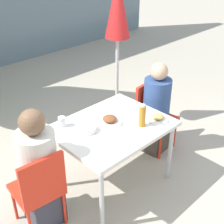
{
  "coord_description": "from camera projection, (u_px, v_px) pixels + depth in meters",
  "views": [
    {
      "loc": [
        -1.81,
        -1.87,
        2.39
      ],
      "look_at": [
        0.0,
        0.0,
        0.9
      ],
      "focal_mm": 50.0,
      "sensor_mm": 36.0,
      "label": 1
    }
  ],
  "objects": [
    {
      "name": "ground_plane",
      "position": [
        112.0,
        182.0,
        3.45
      ],
      "size": [
        24.0,
        24.0,
        0.0
      ],
      "primitive_type": "plane",
      "color": "#B2A893"
    },
    {
      "name": "dining_table",
      "position": [
        112.0,
        131.0,
        3.11
      ],
      "size": [
        1.11,
        0.88,
        0.75
      ],
      "color": "silver",
      "rests_on": "ground"
    },
    {
      "name": "chair_left",
      "position": [
        40.0,
        187.0,
        2.69
      ],
      "size": [
        0.44,
        0.44,
        0.85
      ],
      "rotation": [
        0.0,
        0.0,
        -0.1
      ],
      "color": "red",
      "rests_on": "ground"
    },
    {
      "name": "person_left",
      "position": [
        40.0,
        173.0,
        2.73
      ],
      "size": [
        0.34,
        0.34,
        1.2
      ],
      "rotation": [
        0.0,
        0.0,
        -0.1
      ],
      "color": "#383842",
      "rests_on": "ground"
    },
    {
      "name": "chair_right",
      "position": [
        152.0,
        112.0,
        3.82
      ],
      "size": [
        0.44,
        0.44,
        0.85
      ],
      "rotation": [
        0.0,
        0.0,
        -3.04
      ],
      "color": "red",
      "rests_on": "ground"
    },
    {
      "name": "person_right",
      "position": [
        156.0,
        111.0,
        3.71
      ],
      "size": [
        0.32,
        0.32,
        1.16
      ],
      "rotation": [
        0.0,
        0.0,
        -3.04
      ],
      "color": "#473D33",
      "rests_on": "ground"
    },
    {
      "name": "closed_umbrella",
      "position": [
        118.0,
        19.0,
        3.78
      ],
      "size": [
        0.36,
        0.36,
        2.03
      ],
      "color": "#333333",
      "rests_on": "ground"
    },
    {
      "name": "plate_0",
      "position": [
        158.0,
        118.0,
        3.16
      ],
      "size": [
        0.22,
        0.22,
        0.06
      ],
      "color": "white",
      "rests_on": "dining_table"
    },
    {
      "name": "plate_1",
      "position": [
        110.0,
        120.0,
        3.11
      ],
      "size": [
        0.26,
        0.26,
        0.07
      ],
      "color": "white",
      "rests_on": "dining_table"
    },
    {
      "name": "bottle",
      "position": [
        142.0,
        116.0,
        3.01
      ],
      "size": [
        0.07,
        0.07,
        0.24
      ],
      "color": "#B7751E",
      "rests_on": "dining_table"
    },
    {
      "name": "drinking_cup",
      "position": [
        62.0,
        122.0,
        3.04
      ],
      "size": [
        0.07,
        0.07,
        0.1
      ],
      "color": "silver",
      "rests_on": "dining_table"
    },
    {
      "name": "salad_bowl",
      "position": [
        87.0,
        129.0,
        2.97
      ],
      "size": [
        0.18,
        0.18,
        0.05
      ],
      "color": "white",
      "rests_on": "dining_table"
    }
  ]
}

